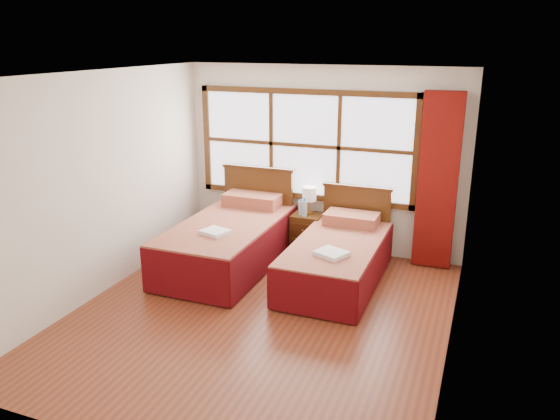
% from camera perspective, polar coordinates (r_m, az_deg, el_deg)
% --- Properties ---
extents(floor, '(4.50, 4.50, 0.00)m').
position_cam_1_polar(floor, '(6.16, -2.10, -10.91)').
color(floor, brown).
rests_on(floor, ground).
extents(ceiling, '(4.50, 4.50, 0.00)m').
position_cam_1_polar(ceiling, '(5.43, -2.41, 13.99)').
color(ceiling, white).
rests_on(ceiling, wall_back).
extents(wall_back, '(4.00, 0.00, 4.00)m').
position_cam_1_polar(wall_back, '(7.71, 4.43, 5.23)').
color(wall_back, silver).
rests_on(wall_back, floor).
extents(wall_left, '(0.00, 4.50, 4.50)m').
position_cam_1_polar(wall_left, '(6.69, -18.19, 2.49)').
color(wall_left, silver).
rests_on(wall_left, floor).
extents(wall_right, '(0.00, 4.50, 4.50)m').
position_cam_1_polar(wall_right, '(5.23, 18.29, -1.57)').
color(wall_right, silver).
rests_on(wall_right, floor).
extents(window, '(3.16, 0.06, 1.56)m').
position_cam_1_polar(window, '(7.71, 2.59, 6.78)').
color(window, white).
rests_on(window, wall_back).
extents(curtain, '(0.50, 0.16, 2.30)m').
position_cam_1_polar(curtain, '(7.32, 16.15, 2.87)').
color(curtain, maroon).
rests_on(curtain, wall_back).
extents(bed_left, '(1.18, 2.29, 1.15)m').
position_cam_1_polar(bed_left, '(7.37, -5.17, -3.08)').
color(bed_left, '#42230D').
rests_on(bed_left, floor).
extents(bed_right, '(1.04, 2.06, 1.01)m').
position_cam_1_polar(bed_right, '(6.90, 6.05, -4.98)').
color(bed_right, '#42230D').
rests_on(bed_right, floor).
extents(nightstand, '(0.42, 0.42, 0.56)m').
position_cam_1_polar(nightstand, '(7.80, 2.87, -2.42)').
color(nightstand, '#4A2A10').
rests_on(nightstand, floor).
extents(towels_left, '(0.37, 0.34, 0.05)m').
position_cam_1_polar(towels_left, '(6.81, -6.80, -2.29)').
color(towels_left, white).
rests_on(towels_left, bed_left).
extents(towels_right, '(0.42, 0.40, 0.05)m').
position_cam_1_polar(towels_right, '(6.33, 5.38, -4.54)').
color(towels_right, white).
rests_on(towels_right, bed_right).
extents(lamp, '(0.20, 0.20, 0.38)m').
position_cam_1_polar(lamp, '(7.69, 3.09, 1.60)').
color(lamp, gold).
rests_on(lamp, nightstand).
extents(bottle_near, '(0.06, 0.06, 0.23)m').
position_cam_1_polar(bottle_near, '(7.66, 2.18, 0.24)').
color(bottle_near, '#A7C4D7').
rests_on(bottle_near, nightstand).
extents(bottle_far, '(0.07, 0.07, 0.26)m').
position_cam_1_polar(bottle_far, '(7.59, 2.58, 0.19)').
color(bottle_far, '#A7C4D7').
rests_on(bottle_far, nightstand).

